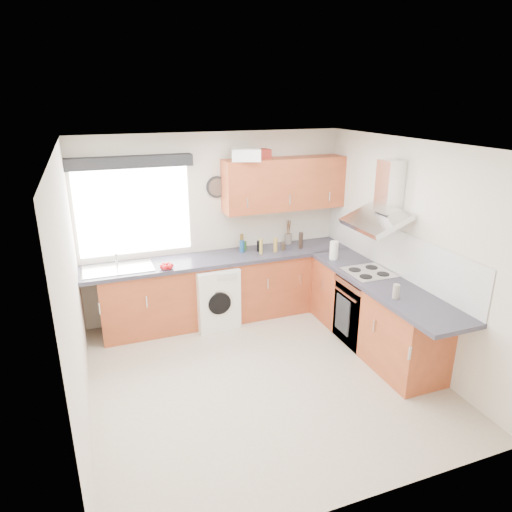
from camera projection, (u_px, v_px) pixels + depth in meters
name	position (u px, v px, depth m)	size (l,w,h in m)	color
ground_plane	(262.00, 376.00, 5.05)	(3.60, 3.60, 0.00)	beige
ceiling	(263.00, 145.00, 4.22)	(3.60, 3.60, 0.02)	white
wall_back	(215.00, 226.00, 6.22)	(3.60, 0.02, 2.50)	silver
wall_front	(359.00, 363.00, 3.04)	(3.60, 0.02, 2.50)	silver
wall_left	(73.00, 297.00, 4.04)	(0.02, 3.60, 2.50)	silver
wall_right	(408.00, 251.00, 5.23)	(0.02, 3.60, 2.50)	silver
window	(134.00, 211.00, 5.77)	(1.40, 0.02, 1.10)	white
window_blind	(130.00, 162.00, 5.48)	(1.50, 0.18, 0.14)	black
splashback	(391.00, 249.00, 5.51)	(0.01, 3.00, 0.54)	white
base_cab_back	(215.00, 290.00, 6.21)	(3.00, 0.58, 0.86)	#994121
base_cab_corner	(320.00, 275.00, 6.73)	(0.60, 0.60, 0.86)	#994121
base_cab_right	(373.00, 314.00, 5.54)	(0.58, 2.10, 0.86)	#994121
worktop_back	(221.00, 258.00, 6.08)	(3.60, 0.62, 0.05)	#2D2C38
worktop_right	(383.00, 284.00, 5.25)	(0.62, 2.42, 0.05)	#2D2C38
sink	(118.00, 266.00, 5.62)	(0.84, 0.46, 0.10)	silver
oven	(365.00, 309.00, 5.67)	(0.56, 0.58, 0.85)	black
hob_plate	(369.00, 272.00, 5.50)	(0.52, 0.52, 0.01)	silver
extractor_hood	(382.00, 203.00, 5.25)	(0.52, 0.78, 0.66)	silver
upper_cabinets	(284.00, 184.00, 6.20)	(1.70, 0.35, 0.70)	#994121
washing_machine	(214.00, 295.00, 6.10)	(0.56, 0.55, 0.83)	white
wall_clock	(217.00, 187.00, 6.02)	(0.29, 0.29, 0.04)	black
casserole	(246.00, 155.00, 5.77)	(0.36, 0.26, 0.15)	white
storage_box	(259.00, 154.00, 6.04)	(0.26, 0.21, 0.12)	#A72C24
utensil_pot	(288.00, 239.00, 6.58)	(0.10, 0.10, 0.14)	slate
kitchen_roll	(334.00, 250.00, 5.94)	(0.11, 0.11, 0.24)	white
tomato_cluster	(167.00, 266.00, 5.63)	(0.15, 0.15, 0.07)	red
jar_0	(242.00, 246.00, 6.22)	(0.07, 0.07, 0.16)	navy
jar_1	(245.00, 246.00, 6.29)	(0.05, 0.05, 0.13)	#27581F
jar_2	(242.00, 242.00, 6.32)	(0.05, 0.05, 0.22)	brown
jar_3	(261.00, 247.00, 6.14)	(0.04, 0.04, 0.21)	#A59038
jar_4	(275.00, 245.00, 6.23)	(0.06, 0.06, 0.19)	#A78439
jar_5	(283.00, 246.00, 6.30)	(0.06, 0.06, 0.11)	#403123
jar_6	(259.00, 246.00, 6.26)	(0.07, 0.07, 0.15)	black
jar_7	(301.00, 240.00, 6.36)	(0.06, 0.06, 0.23)	#2F211A
bottle_0	(396.00, 291.00, 4.80)	(0.07, 0.07, 0.16)	gray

